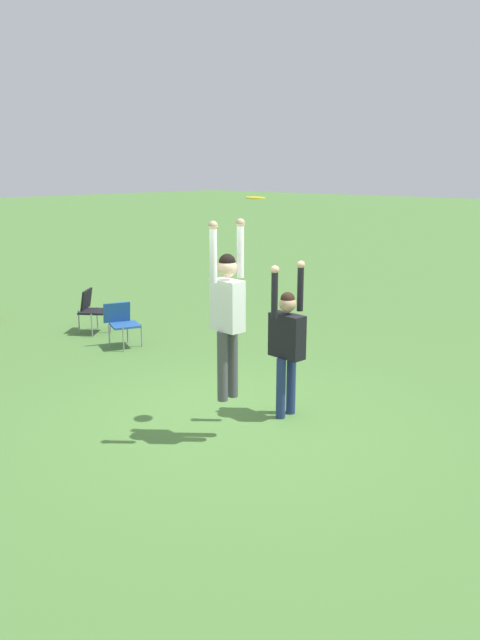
% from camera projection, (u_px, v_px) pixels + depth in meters
% --- Properties ---
extents(ground_plane, '(120.00, 120.00, 0.00)m').
position_uv_depth(ground_plane, '(242.00, 420.00, 7.87)').
color(ground_plane, '#4C7A38').
extents(person_jumping, '(0.54, 0.40, 2.06)m').
position_uv_depth(person_jumping, '(227.00, 307.00, 6.98)').
color(person_jumping, '#4C4C51').
rests_on(person_jumping, ground_plane).
extents(person_defending, '(0.62, 0.48, 1.98)m').
position_uv_depth(person_defending, '(287.00, 338.00, 7.78)').
color(person_defending, navy).
rests_on(person_defending, ground_plane).
extents(frisbee, '(0.23, 0.23, 0.02)m').
position_uv_depth(frisbee, '(255.00, 198.00, 7.21)').
color(frisbee, yellow).
extents(camping_chair_0, '(0.63, 0.67, 0.78)m').
position_uv_depth(camping_chair_0, '(122.00, 321.00, 11.04)').
color(camping_chair_0, gray).
rests_on(camping_chair_0, ground_plane).
extents(camping_chair_2, '(0.70, 0.77, 0.82)m').
position_uv_depth(camping_chair_2, '(91.00, 307.00, 11.99)').
color(camping_chair_2, gray).
rests_on(camping_chair_2, ground_plane).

